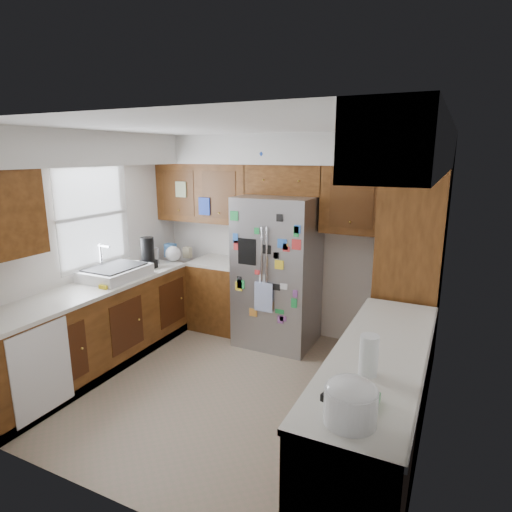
# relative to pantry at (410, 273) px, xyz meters

# --- Properties ---
(floor) EXTENTS (3.60, 3.60, 0.00)m
(floor) POSITION_rel_pantry_xyz_m (-1.50, -1.15, -1.07)
(floor) COLOR gray
(floor) RESTS_ON ground
(room_shell) EXTENTS (3.64, 3.24, 2.52)m
(room_shell) POSITION_rel_pantry_xyz_m (-1.61, -0.79, 0.75)
(room_shell) COLOR white
(room_shell) RESTS_ON ground
(left_counter_run) EXTENTS (1.36, 3.20, 0.92)m
(left_counter_run) POSITION_rel_pantry_xyz_m (-2.86, -1.12, -0.65)
(left_counter_run) COLOR #43240D
(left_counter_run) RESTS_ON ground
(right_counter_run) EXTENTS (0.63, 2.25, 0.92)m
(right_counter_run) POSITION_rel_pantry_xyz_m (0.00, -1.62, -0.65)
(right_counter_run) COLOR #43240D
(right_counter_run) RESTS_ON ground
(pantry) EXTENTS (0.60, 0.90, 2.15)m
(pantry) POSITION_rel_pantry_xyz_m (0.00, 0.00, 0.00)
(pantry) COLOR #43240D
(pantry) RESTS_ON ground
(fridge) EXTENTS (0.90, 0.79, 1.80)m
(fridge) POSITION_rel_pantry_xyz_m (-1.50, 0.05, -0.17)
(fridge) COLOR #949499
(fridge) RESTS_ON ground
(bridge_cabinet) EXTENTS (0.96, 0.34, 0.35)m
(bridge_cabinet) POSITION_rel_pantry_xyz_m (-1.50, 0.28, 0.90)
(bridge_cabinet) COLOR #43240D
(bridge_cabinet) RESTS_ON fridge
(fridge_top_items) EXTENTS (0.59, 0.30, 0.25)m
(fridge_top_items) POSITION_rel_pantry_xyz_m (-1.54, 0.21, 1.19)
(fridge_top_items) COLOR #143998
(fridge_top_items) RESTS_ON bridge_cabinet
(sink_assembly) EXTENTS (0.52, 0.73, 0.37)m
(sink_assembly) POSITION_rel_pantry_xyz_m (-3.00, -1.05, -0.09)
(sink_assembly) COLOR white
(sink_assembly) RESTS_ON left_counter_run
(left_counter_clutter) EXTENTS (0.35, 0.87, 0.38)m
(left_counter_clutter) POSITION_rel_pantry_xyz_m (-2.95, -0.31, -0.02)
(left_counter_clutter) COLOR black
(left_counter_clutter) RESTS_ON left_counter_run
(rice_cooker) EXTENTS (0.29, 0.28, 0.25)m
(rice_cooker) POSITION_rel_pantry_xyz_m (-0.00, -2.53, -0.03)
(rice_cooker) COLOR white
(rice_cooker) RESTS_ON right_counter_run
(paper_towel) EXTENTS (0.12, 0.12, 0.26)m
(paper_towel) POSITION_rel_pantry_xyz_m (-0.02, -2.00, -0.02)
(paper_towel) COLOR white
(paper_towel) RESTS_ON right_counter_run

